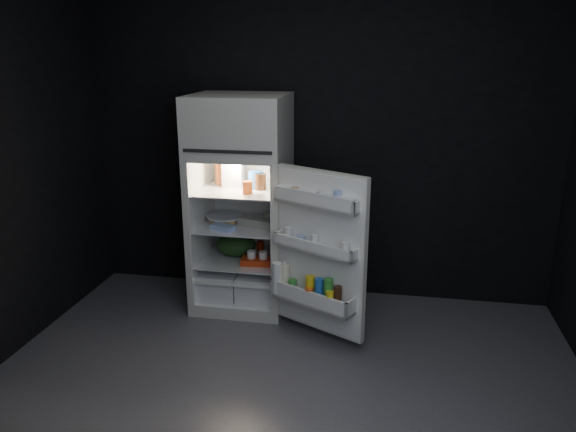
% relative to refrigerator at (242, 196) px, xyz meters
% --- Properties ---
extents(floor, '(4.00, 3.40, 0.00)m').
position_rel_refrigerator_xyz_m(floor, '(0.58, -1.32, -0.96)').
color(floor, '#54545A').
rests_on(floor, ground).
extents(wall_back, '(4.00, 0.00, 2.70)m').
position_rel_refrigerator_xyz_m(wall_back, '(0.58, 0.38, 0.39)').
color(wall_back, black).
rests_on(wall_back, ground).
extents(wall_front, '(4.00, 0.00, 2.70)m').
position_rel_refrigerator_xyz_m(wall_front, '(0.58, -3.02, 0.39)').
color(wall_front, black).
rests_on(wall_front, ground).
extents(refrigerator, '(0.76, 0.71, 1.78)m').
position_rel_refrigerator_xyz_m(refrigerator, '(0.00, 0.00, 0.00)').
color(refrigerator, silver).
rests_on(refrigerator, ground).
extents(fridge_door, '(0.73, 0.50, 1.22)m').
position_rel_refrigerator_xyz_m(fridge_door, '(0.71, -0.55, -0.27)').
color(fridge_door, silver).
rests_on(fridge_door, ground).
extents(milk_jug, '(0.18, 0.18, 0.24)m').
position_rel_refrigerator_xyz_m(milk_jug, '(-0.08, 0.03, 0.19)').
color(milk_jug, white).
rests_on(milk_jug, refrigerator).
extents(mayo_jar, '(0.16, 0.16, 0.14)m').
position_rel_refrigerator_xyz_m(mayo_jar, '(0.12, -0.00, 0.14)').
color(mayo_jar, blue).
rests_on(mayo_jar, refrigerator).
extents(jam_jar, '(0.12, 0.12, 0.13)m').
position_rel_refrigerator_xyz_m(jam_jar, '(0.17, -0.04, 0.14)').
color(jam_jar, '#311C0D').
rests_on(jam_jar, refrigerator).
extents(amber_bottle, '(0.07, 0.07, 0.22)m').
position_rel_refrigerator_xyz_m(amber_bottle, '(-0.21, 0.07, 0.18)').
color(amber_bottle, '#A9491B').
rests_on(amber_bottle, refrigerator).
extents(small_carton, '(0.09, 0.08, 0.10)m').
position_rel_refrigerator_xyz_m(small_carton, '(0.10, -0.19, 0.12)').
color(small_carton, '#CB4F17').
rests_on(small_carton, refrigerator).
extents(egg_carton, '(0.33, 0.20, 0.07)m').
position_rel_refrigerator_xyz_m(egg_carton, '(0.15, -0.10, -0.19)').
color(egg_carton, gray).
rests_on(egg_carton, refrigerator).
extents(pie, '(0.32, 0.32, 0.04)m').
position_rel_refrigerator_xyz_m(pie, '(-0.15, 0.00, -0.21)').
color(pie, tan).
rests_on(pie, refrigerator).
extents(flat_package, '(0.22, 0.17, 0.04)m').
position_rel_refrigerator_xyz_m(flat_package, '(-0.10, -0.23, -0.21)').
color(flat_package, '#8CA7D8').
rests_on(flat_package, refrigerator).
extents(wrapped_pkg, '(0.16, 0.15, 0.05)m').
position_rel_refrigerator_xyz_m(wrapped_pkg, '(0.21, 0.14, -0.20)').
color(wrapped_pkg, '#F6F1C9').
rests_on(wrapped_pkg, refrigerator).
extents(produce_bag, '(0.41, 0.38, 0.20)m').
position_rel_refrigerator_xyz_m(produce_bag, '(-0.06, -0.00, -0.43)').
color(produce_bag, '#193815').
rests_on(produce_bag, refrigerator).
extents(yogurt_tray, '(0.29, 0.18, 0.05)m').
position_rel_refrigerator_xyz_m(yogurt_tray, '(0.17, -0.16, -0.50)').
color(yogurt_tray, '#BB3210').
rests_on(yogurt_tray, refrigerator).
extents(small_can_red, '(0.07, 0.07, 0.09)m').
position_rel_refrigerator_xyz_m(small_can_red, '(0.12, 0.13, -0.48)').
color(small_can_red, '#BB3210').
rests_on(small_can_red, refrigerator).
extents(small_can_silver, '(0.08, 0.08, 0.09)m').
position_rel_refrigerator_xyz_m(small_can_silver, '(0.23, 0.05, -0.48)').
color(small_can_silver, silver).
rests_on(small_can_silver, refrigerator).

